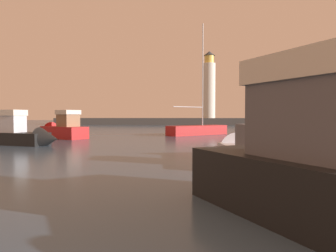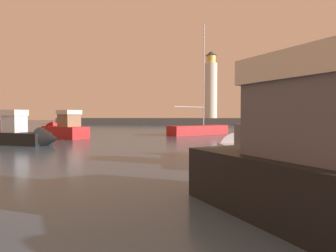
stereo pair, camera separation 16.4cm
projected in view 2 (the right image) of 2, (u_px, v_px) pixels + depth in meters
ground_plane at (173, 134)px, 35.07m from camera, size 220.00×220.00×0.00m
breakwater at (182, 122)px, 68.94m from camera, size 61.12×4.62×1.68m
lighthouse at (211, 87)px, 68.09m from camera, size 2.96×2.96×15.97m
motorboat_0 at (241, 150)px, 14.24m from camera, size 2.52×6.22×2.34m
motorboat_1 at (27, 135)px, 21.89m from camera, size 6.22×3.03×3.05m
motorboat_3 at (61, 129)px, 28.92m from camera, size 6.75×5.28×3.10m
sailboat_moored at (199, 130)px, 33.46m from camera, size 7.34×6.39×13.10m
mooring_buoy at (266, 142)px, 18.36m from camera, size 1.06×1.06×1.06m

